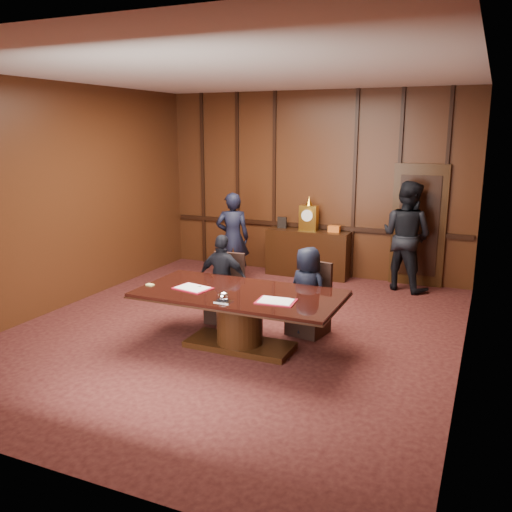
{
  "coord_description": "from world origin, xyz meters",
  "views": [
    {
      "loc": [
        3.17,
        -6.48,
        2.78
      ],
      "look_at": [
        0.2,
        0.29,
        1.05
      ],
      "focal_mm": 38.0,
      "sensor_mm": 36.0,
      "label": 1
    }
  ],
  "objects_px": {
    "sideboard": "(308,251)",
    "signatory_left": "(223,279)",
    "conference_table": "(240,310)",
    "witness_right": "(406,236)",
    "witness_left": "(233,238)",
    "signatory_right": "(308,291)"
  },
  "relations": [
    {
      "from": "witness_right",
      "to": "signatory_right",
      "type": "bearing_deg",
      "value": 94.86
    },
    {
      "from": "sideboard",
      "to": "signatory_right",
      "type": "relative_size",
      "value": 1.29
    },
    {
      "from": "conference_table",
      "to": "signatory_right",
      "type": "height_order",
      "value": "signatory_right"
    },
    {
      "from": "witness_right",
      "to": "conference_table",
      "type": "bearing_deg",
      "value": 89.28
    },
    {
      "from": "witness_right",
      "to": "witness_left",
      "type": "bearing_deg",
      "value": 37.6
    },
    {
      "from": "conference_table",
      "to": "signatory_right",
      "type": "bearing_deg",
      "value": 50.91
    },
    {
      "from": "signatory_left",
      "to": "witness_right",
      "type": "distance_m",
      "value": 3.56
    },
    {
      "from": "signatory_right",
      "to": "witness_left",
      "type": "height_order",
      "value": "witness_left"
    },
    {
      "from": "conference_table",
      "to": "witness_right",
      "type": "distance_m",
      "value": 3.94
    },
    {
      "from": "conference_table",
      "to": "witness_right",
      "type": "bearing_deg",
      "value": 66.97
    },
    {
      "from": "conference_table",
      "to": "signatory_left",
      "type": "relative_size",
      "value": 2.0
    },
    {
      "from": "signatory_left",
      "to": "conference_table",
      "type": "bearing_deg",
      "value": 126.52
    },
    {
      "from": "conference_table",
      "to": "signatory_right",
      "type": "xyz_separation_m",
      "value": [
        0.65,
        0.8,
        0.11
      ]
    },
    {
      "from": "conference_table",
      "to": "witness_right",
      "type": "relative_size",
      "value": 1.36
    },
    {
      "from": "sideboard",
      "to": "witness_right",
      "type": "relative_size",
      "value": 0.83
    },
    {
      "from": "sideboard",
      "to": "signatory_left",
      "type": "xyz_separation_m",
      "value": [
        -0.33,
        -2.96,
        0.17
      ]
    },
    {
      "from": "conference_table",
      "to": "sideboard",
      "type": "bearing_deg",
      "value": 94.85
    },
    {
      "from": "signatory_right",
      "to": "witness_right",
      "type": "relative_size",
      "value": 0.65
    },
    {
      "from": "signatory_left",
      "to": "witness_left",
      "type": "height_order",
      "value": "witness_left"
    },
    {
      "from": "signatory_left",
      "to": "witness_right",
      "type": "xyz_separation_m",
      "value": [
        2.18,
        2.8,
        0.31
      ]
    },
    {
      "from": "sideboard",
      "to": "signatory_left",
      "type": "bearing_deg",
      "value": -96.38
    },
    {
      "from": "conference_table",
      "to": "witness_left",
      "type": "distance_m",
      "value": 3.16
    }
  ]
}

